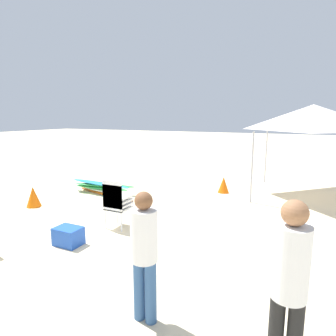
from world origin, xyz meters
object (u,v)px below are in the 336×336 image
at_px(lifeguard_near_center, 144,249).
at_px(stacked_plastic_chairs, 116,200).
at_px(traffic_cone_near, 33,197).
at_px(cooler_box, 68,236).
at_px(traffic_cone_far, 224,185).
at_px(surfboard_pile, 103,188).
at_px(popup_canopy, 313,117).
at_px(lifeguard_near_left, 289,280).

bearing_deg(lifeguard_near_center, stacked_plastic_chairs, 132.25).
xyz_separation_m(traffic_cone_near, cooler_box, (2.65, -1.40, -0.11)).
xyz_separation_m(traffic_cone_far, cooler_box, (-1.65, -5.15, -0.09)).
xyz_separation_m(stacked_plastic_chairs, traffic_cone_near, (-3.00, 0.32, -0.37)).
bearing_deg(surfboard_pile, popup_canopy, 23.88).
relative_size(lifeguard_near_center, traffic_cone_far, 3.10).
bearing_deg(popup_canopy, traffic_cone_near, -146.57).
bearing_deg(popup_canopy, lifeguard_near_center, -103.54).
xyz_separation_m(stacked_plastic_chairs, surfboard_pile, (-2.10, 2.18, -0.45)).
height_order(stacked_plastic_chairs, traffic_cone_near, stacked_plastic_chairs).
distance_m(lifeguard_near_left, popup_canopy, 7.31).
distance_m(stacked_plastic_chairs, traffic_cone_far, 4.29).
height_order(lifeguard_near_left, cooler_box, lifeguard_near_left).
height_order(stacked_plastic_chairs, cooler_box, stacked_plastic_chairs).
height_order(traffic_cone_near, traffic_cone_far, traffic_cone_near).
relative_size(stacked_plastic_chairs, lifeguard_near_center, 0.69).
xyz_separation_m(surfboard_pile, traffic_cone_near, (-0.90, -1.87, 0.08)).
bearing_deg(traffic_cone_near, traffic_cone_far, 41.05).
bearing_deg(lifeguard_near_center, traffic_cone_far, 96.77).
xyz_separation_m(popup_canopy, cooler_box, (-4.10, -5.85, -2.25)).
bearing_deg(lifeguard_near_left, cooler_box, 161.67).
bearing_deg(popup_canopy, traffic_cone_far, -163.87).
height_order(stacked_plastic_chairs, surfboard_pile, stacked_plastic_chairs).
xyz_separation_m(traffic_cone_near, traffic_cone_far, (4.30, 3.75, -0.02)).
bearing_deg(lifeguard_near_left, popup_canopy, 89.05).
bearing_deg(surfboard_pile, cooler_box, -61.83).
relative_size(stacked_plastic_chairs, cooler_box, 2.15).
distance_m(stacked_plastic_chairs, lifeguard_near_left, 4.37).
distance_m(surfboard_pile, cooler_box, 3.70).
distance_m(lifeguard_near_center, popup_canopy, 7.39).
bearing_deg(surfboard_pile, traffic_cone_near, -115.78).
bearing_deg(lifeguard_near_left, traffic_cone_near, 157.71).
relative_size(popup_canopy, traffic_cone_near, 5.27).
height_order(stacked_plastic_chairs, lifeguard_near_left, lifeguard_near_left).
bearing_deg(traffic_cone_near, popup_canopy, 33.43).
bearing_deg(cooler_box, surfboard_pile, 118.17).
xyz_separation_m(surfboard_pile, cooler_box, (1.75, -3.26, -0.02)).
height_order(surfboard_pile, traffic_cone_far, traffic_cone_far).
height_order(lifeguard_near_left, popup_canopy, popup_canopy).
height_order(stacked_plastic_chairs, popup_canopy, popup_canopy).
bearing_deg(surfboard_pile, traffic_cone_far, 28.95).
relative_size(surfboard_pile, traffic_cone_far, 5.02).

